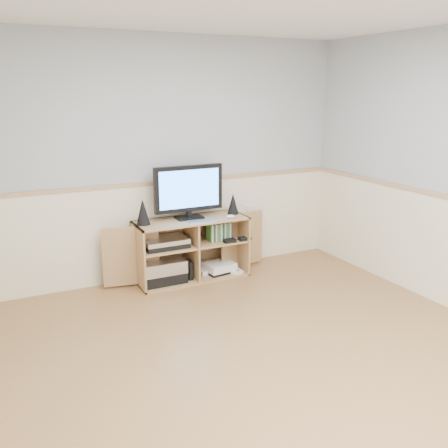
{
  "coord_description": "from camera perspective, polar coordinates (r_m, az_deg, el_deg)",
  "views": [
    {
      "loc": [
        -1.77,
        -2.64,
        1.95
      ],
      "look_at": [
        0.14,
        1.2,
        0.79
      ],
      "focal_mm": 40.0,
      "sensor_mm": 36.0,
      "label": 1
    }
  ],
  "objects": [
    {
      "name": "speaker_right",
      "position": [
        5.39,
        1.03,
        2.35
      ],
      "size": [
        0.12,
        0.12,
        0.23
      ],
      "primitive_type": "cone",
      "color": "black",
      "rests_on": "media_cabinet"
    },
    {
      "name": "av_components",
      "position": [
        5.21,
        -6.95,
        -4.46
      ],
      "size": [
        0.52,
        0.33,
        0.47
      ],
      "color": "black",
      "rests_on": "media_cabinet"
    },
    {
      "name": "media_cabinet",
      "position": [
        5.33,
        -3.96,
        -2.65
      ],
      "size": [
        1.84,
        0.44,
        0.65
      ],
      "color": "tan",
      "rests_on": "floor"
    },
    {
      "name": "game_consoles",
      "position": [
        5.47,
        -0.69,
        -5.02
      ],
      "size": [
        0.46,
        0.3,
        0.11
      ],
      "color": "white",
      "rests_on": "media_cabinet"
    },
    {
      "name": "keyboard",
      "position": [
        5.09,
        -2.5,
        0.33
      ],
      "size": [
        0.3,
        0.15,
        0.01
      ],
      "primitive_type": "cube",
      "rotation": [
        0.0,
        0.0,
        -0.12
      ],
      "color": "silver",
      "rests_on": "media_cabinet"
    },
    {
      "name": "speaker_left",
      "position": [
        5.01,
        -9.26,
        1.37
      ],
      "size": [
        0.14,
        0.14,
        0.26
      ],
      "primitive_type": "cone",
      "color": "black",
      "rests_on": "media_cabinet"
    },
    {
      "name": "monitor",
      "position": [
        5.17,
        -4.06,
        3.9
      ],
      "size": [
        0.75,
        0.18,
        0.56
      ],
      "color": "black",
      "rests_on": "media_cabinet"
    },
    {
      "name": "game_cases",
      "position": [
        5.34,
        -0.56,
        -0.84
      ],
      "size": [
        0.26,
        0.14,
        0.19
      ],
      "primitive_type": "cube",
      "color": "#3F8C3F",
      "rests_on": "media_cabinet"
    },
    {
      "name": "room",
      "position": [
        3.34,
        5.19,
        2.3
      ],
      "size": [
        4.04,
        4.54,
        2.54
      ],
      "color": "#A87B4B",
      "rests_on": "ground"
    },
    {
      "name": "wall_outlet",
      "position": [
        5.77,
        3.06,
        1.51
      ],
      "size": [
        0.12,
        0.03,
        0.12
      ],
      "primitive_type": "cube",
      "color": "white",
      "rests_on": "wall_back"
    },
    {
      "name": "mouse",
      "position": [
        5.23,
        0.75,
        0.87
      ],
      "size": [
        0.1,
        0.07,
        0.04
      ],
      "primitive_type": "ellipsoid",
      "rotation": [
        0.0,
        0.0,
        -0.09
      ],
      "color": "white",
      "rests_on": "media_cabinet"
    }
  ]
}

